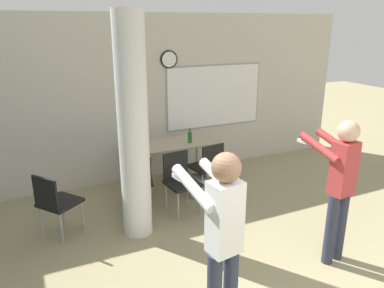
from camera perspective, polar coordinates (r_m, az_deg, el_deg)
wall_back at (r=6.48m, az=-7.07°, el=6.86°), size 8.00×0.15×2.80m
support_pillar at (r=4.60m, az=-8.94°, el=2.13°), size 0.37×0.37×2.80m
folding_table at (r=6.16m, az=-3.60°, el=-0.42°), size 1.41×0.67×0.75m
bottle_on_table at (r=6.15m, az=-0.32°, el=1.06°), size 0.07×0.07×0.24m
waste_bin at (r=5.96m, az=0.74°, el=-6.52°), size 0.31×0.31×0.33m
chair_table_front at (r=5.40m, az=-1.81°, el=-5.22°), size 0.49×0.49×0.87m
chair_table_left at (r=5.44m, az=-8.36°, el=-5.27°), size 0.53×0.53×0.87m
chair_table_right at (r=5.90m, az=2.41°, el=-3.16°), size 0.50×0.50×0.87m
chair_near_pillar at (r=5.06m, az=-20.12°, el=-8.09°), size 0.62×0.62×0.87m
person_playing_side at (r=4.42m, az=21.56°, el=-5.29°), size 0.42×0.64×1.68m
person_playing_front at (r=3.12m, az=4.60°, el=-13.55°), size 0.44×0.66×1.72m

